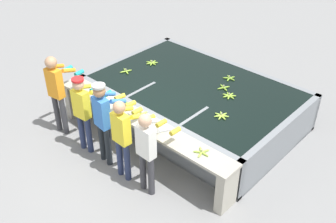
{
  "coord_description": "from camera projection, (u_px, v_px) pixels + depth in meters",
  "views": [
    {
      "loc": [
        4.35,
        -3.69,
        4.87
      ],
      "look_at": [
        0.0,
        1.02,
        0.58
      ],
      "focal_mm": 42.0,
      "sensor_mm": 36.0,
      "label": 1
    }
  ],
  "objects": [
    {
      "name": "banana_bunch_floating_3",
      "position": [
        224.0,
        88.0,
        7.97
      ],
      "size": [
        0.27,
        0.27,
        0.08
      ],
      "color": "#7FAD33",
      "rests_on": "wash_tank"
    },
    {
      "name": "banana_bunch_ledge_0",
      "position": [
        202.0,
        152.0,
        6.26
      ],
      "size": [
        0.27,
        0.28,
        0.08
      ],
      "color": "#9EC642",
      "rests_on": "work_ledge"
    },
    {
      "name": "banana_bunch_ledge_1",
      "position": [
        125.0,
        106.0,
        7.4
      ],
      "size": [
        0.28,
        0.26,
        0.08
      ],
      "color": "#75A333",
      "rests_on": "work_ledge"
    },
    {
      "name": "banana_bunch_floating_4",
      "position": [
        229.0,
        78.0,
        8.3
      ],
      "size": [
        0.27,
        0.28,
        0.08
      ],
      "color": "#75A333",
      "rests_on": "wash_tank"
    },
    {
      "name": "worker_4",
      "position": [
        148.0,
        147.0,
        6.25
      ],
      "size": [
        0.42,
        0.71,
        1.56
      ],
      "color": "#38383D",
      "rests_on": "ground"
    },
    {
      "name": "banana_bunch_floating_1",
      "position": [
        221.0,
        116.0,
        7.13
      ],
      "size": [
        0.28,
        0.28,
        0.08
      ],
      "color": "#9EC642",
      "rests_on": "wash_tank"
    },
    {
      "name": "worker_1",
      "position": [
        83.0,
        108.0,
        7.17
      ],
      "size": [
        0.45,
        0.73,
        1.57
      ],
      "color": "navy",
      "rests_on": "ground"
    },
    {
      "name": "banana_bunch_ledge_2",
      "position": [
        141.0,
        114.0,
        7.16
      ],
      "size": [
        0.27,
        0.27,
        0.08
      ],
      "color": "#9EC642",
      "rests_on": "work_ledge"
    },
    {
      "name": "banana_bunch_floating_0",
      "position": [
        152.0,
        63.0,
        8.89
      ],
      "size": [
        0.28,
        0.28,
        0.08
      ],
      "color": "#8CB738",
      "rests_on": "wash_tank"
    },
    {
      "name": "wash_tank",
      "position": [
        194.0,
        102.0,
        8.31
      ],
      "size": [
        4.19,
        2.8,
        0.83
      ],
      "color": "gray",
      "rests_on": "ground"
    },
    {
      "name": "worker_2",
      "position": [
        104.0,
        117.0,
        6.84
      ],
      "size": [
        0.46,
        0.73,
        1.64
      ],
      "color": "#1E2328",
      "rests_on": "ground"
    },
    {
      "name": "worker_0",
      "position": [
        57.0,
        88.0,
        7.62
      ],
      "size": [
        0.47,
        0.74,
        1.7
      ],
      "color": "#38383D",
      "rests_on": "ground"
    },
    {
      "name": "ground_plane",
      "position": [
        131.0,
        159.0,
        7.42
      ],
      "size": [
        80.0,
        80.0,
        0.0
      ],
      "primitive_type": "plane",
      "color": "gray",
      "rests_on": "ground"
    },
    {
      "name": "knife_0",
      "position": [
        99.0,
        92.0,
        7.84
      ],
      "size": [
        0.35,
        0.1,
        0.02
      ],
      "color": "silver",
      "rests_on": "work_ledge"
    },
    {
      "name": "banana_bunch_floating_2",
      "position": [
        229.0,
        96.0,
        7.7
      ],
      "size": [
        0.28,
        0.27,
        0.08
      ],
      "color": "#8CB738",
      "rests_on": "wash_tank"
    },
    {
      "name": "banana_bunch_floating_5",
      "position": [
        126.0,
        71.0,
        8.56
      ],
      "size": [
        0.27,
        0.27,
        0.08
      ],
      "color": "#8CB738",
      "rests_on": "wash_tank"
    },
    {
      "name": "worker_3",
      "position": [
        123.0,
        133.0,
        6.54
      ],
      "size": [
        0.42,
        0.71,
        1.57
      ],
      "color": "navy",
      "rests_on": "ground"
    },
    {
      "name": "work_ledge",
      "position": [
        139.0,
        129.0,
        7.23
      ],
      "size": [
        4.19,
        0.45,
        0.83
      ],
      "color": "#A8A393",
      "rests_on": "ground"
    }
  ]
}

